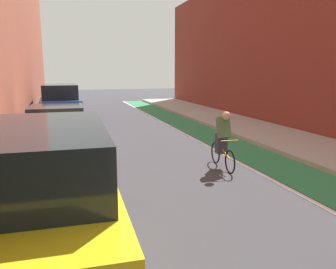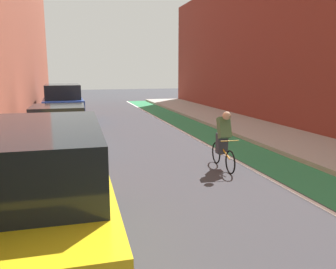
{
  "view_description": "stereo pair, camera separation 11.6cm",
  "coord_description": "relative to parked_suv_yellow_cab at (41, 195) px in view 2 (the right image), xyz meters",
  "views": [
    {
      "loc": [
        -2.52,
        5.23,
        2.64
      ],
      "look_at": [
        -0.16,
        13.17,
        1.08
      ],
      "focal_mm": 36.21,
      "sensor_mm": 36.0,
      "label": 1
    },
    {
      "loc": [
        -2.41,
        5.2,
        2.64
      ],
      "look_at": [
        -0.16,
        13.17,
        1.08
      ],
      "focal_mm": 36.21,
      "sensor_mm": 36.0,
      "label": 2
    }
  ],
  "objects": [
    {
      "name": "parked_suv_blue",
      "position": [
        0.0,
        13.59,
        0.0
      ],
      "size": [
        2.08,
        4.57,
        1.98
      ],
      "color": "navy",
      "rests_on": "ground"
    },
    {
      "name": "building_facade_right",
      "position": [
        11.09,
        8.8,
        3.05
      ],
      "size": [
        2.4,
        33.11,
        8.13
      ],
      "primitive_type": "cube",
      "color": "brown",
      "rests_on": "ground"
    },
    {
      "name": "sidewalk_right",
      "position": [
        8.35,
        6.8,
        -0.95
      ],
      "size": [
        3.08,
        37.11,
        0.14
      ],
      "primitive_type": "cube",
      "color": "#A8A59E",
      "rests_on": "ground"
    },
    {
      "name": "parked_suv_yellow_cab",
      "position": [
        0.0,
        0.0,
        0.0
      ],
      "size": [
        1.93,
        4.73,
        1.98
      ],
      "color": "yellow",
      "rests_on": "ground"
    },
    {
      "name": "bike_lane_paint",
      "position": [
        6.0,
        6.8,
        -1.02
      ],
      "size": [
        1.6,
        37.11,
        0.0
      ],
      "primitive_type": "cube",
      "color": "#2D8451",
      "rests_on": "ground"
    },
    {
      "name": "ground_plane",
      "position": [
        2.88,
        4.8,
        -1.02
      ],
      "size": [
        81.65,
        81.65,
        0.0
      ],
      "primitive_type": "plane",
      "color": "#38383D"
    },
    {
      "name": "parked_sedan_silver",
      "position": [
        0.0,
        7.2,
        -0.23
      ],
      "size": [
        2.02,
        4.47,
        1.53
      ],
      "color": "#9EA0A8",
      "rests_on": "ground"
    },
    {
      "name": "cyclist_trailing",
      "position": [
        4.36,
        3.72,
        -0.17
      ],
      "size": [
        0.48,
        1.68,
        1.59
      ],
      "color": "black",
      "rests_on": "ground"
    },
    {
      "name": "lane_divider_stripe",
      "position": [
        5.1,
        6.8,
        -1.02
      ],
      "size": [
        0.12,
        37.11,
        0.0
      ],
      "primitive_type": "cube",
      "color": "white",
      "rests_on": "ground"
    }
  ]
}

